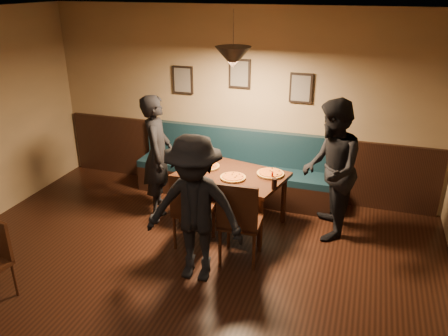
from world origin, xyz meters
name	(u,v)px	position (x,y,z in m)	size (l,w,h in m)	color
ceiling	(100,27)	(0.00, 0.00, 2.80)	(7.00, 7.00, 0.00)	silver
wall_back	(240,103)	(0.00, 3.50, 1.40)	(6.00, 6.00, 0.00)	#8C704F
wainscot	(239,160)	(0.00, 3.47, 0.50)	(5.88, 0.06, 1.00)	black
booth_bench	(234,166)	(0.00, 3.20, 0.50)	(3.00, 0.60, 1.00)	#0F232D
picture_left	(183,80)	(-0.90, 3.47, 1.70)	(0.32, 0.04, 0.42)	black
picture_center	(240,74)	(0.00, 3.47, 1.85)	(0.32, 0.04, 0.42)	black
picture_right	(301,88)	(0.90, 3.47, 1.70)	(0.32, 0.04, 0.42)	black
pendant_lamp	(233,57)	(0.22, 2.41, 2.25)	(0.44, 0.44, 0.25)	black
dining_table	(232,198)	(0.22, 2.41, 0.37)	(1.37, 0.88, 0.73)	#311A0D
chair_near_left	(194,208)	(-0.07, 1.75, 0.50)	(0.45, 0.45, 1.01)	black
chair_near_right	(241,220)	(0.58, 1.61, 0.53)	(0.47, 0.47, 1.06)	black
diner_left	(158,155)	(-0.89, 2.45, 0.85)	(0.62, 0.41, 1.70)	black
diner_right	(330,170)	(1.48, 2.52, 0.90)	(0.88, 0.68, 1.81)	black
diner_front	(194,210)	(0.20, 1.12, 0.84)	(1.09, 0.62, 1.68)	black
pizza_a	(207,166)	(-0.16, 2.50, 0.75)	(0.33, 0.33, 0.04)	#C76925
pizza_b	(233,177)	(0.28, 2.25, 0.75)	(0.33, 0.33, 0.04)	orange
pizza_c	(270,173)	(0.71, 2.52, 0.75)	(0.36, 0.36, 0.04)	orange
soda_glass	(274,184)	(0.85, 2.11, 0.80)	(0.07, 0.07, 0.14)	black
tabasco_bottle	(272,175)	(0.76, 2.39, 0.79)	(0.03, 0.03, 0.11)	#8F1404
napkin_a	(201,161)	(-0.32, 2.68, 0.74)	(0.13, 0.13, 0.01)	#1E712F
napkin_b	(185,176)	(-0.35, 2.14, 0.74)	(0.14, 0.14, 0.01)	#207B2F
cutlery_set	(219,184)	(0.17, 2.04, 0.74)	(0.02, 0.18, 0.00)	#BAB9BE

